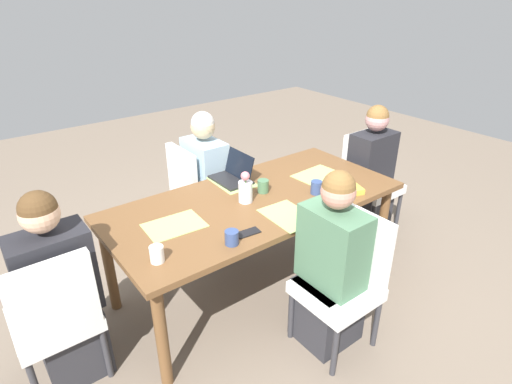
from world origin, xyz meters
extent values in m
plane|color=#756656|center=(0.00, 0.00, 0.00)|extent=(10.00, 10.00, 0.00)
cube|color=brown|center=(0.00, 0.00, 0.73)|extent=(2.10, 0.97, 0.04)
cylinder|color=brown|center=(-0.97, -0.41, 0.35)|extent=(0.07, 0.07, 0.71)
cylinder|color=brown|center=(0.97, -0.41, 0.35)|extent=(0.07, 0.07, 0.71)
cylinder|color=brown|center=(-0.97, 0.41, 0.35)|extent=(0.07, 0.07, 0.71)
cylinder|color=brown|center=(0.97, 0.41, 0.35)|extent=(0.07, 0.07, 0.71)
cube|color=silver|center=(0.05, 0.83, 0.41)|extent=(0.44, 0.44, 0.08)
cube|color=silver|center=(-0.14, 0.83, 0.68)|extent=(0.06, 0.42, 0.45)
cylinder|color=#333338|center=(0.24, 1.02, 0.18)|extent=(0.04, 0.04, 0.37)
cylinder|color=#333338|center=(0.24, 0.64, 0.18)|extent=(0.04, 0.04, 0.37)
cylinder|color=#333338|center=(-0.14, 1.02, 0.18)|extent=(0.04, 0.04, 0.37)
cylinder|color=#333338|center=(-0.14, 0.64, 0.18)|extent=(0.04, 0.04, 0.37)
cube|color=#2D2D33|center=(0.05, 0.77, 0.23)|extent=(0.36, 0.34, 0.45)
cube|color=#99B7CC|center=(0.05, 0.77, 0.70)|extent=(0.24, 0.40, 0.50)
sphere|color=tan|center=(0.05, 0.77, 1.07)|extent=(0.20, 0.20, 0.20)
sphere|color=beige|center=(0.05, 0.77, 1.10)|extent=(0.19, 0.19, 0.19)
cube|color=silver|center=(0.04, -0.77, 0.41)|extent=(0.44, 0.44, 0.08)
cube|color=silver|center=(0.23, -0.77, 0.68)|extent=(0.06, 0.42, 0.45)
cylinder|color=#333338|center=(-0.15, -0.96, 0.18)|extent=(0.04, 0.04, 0.37)
cylinder|color=#333338|center=(-0.15, -0.58, 0.18)|extent=(0.04, 0.04, 0.37)
cylinder|color=#333338|center=(0.23, -0.96, 0.18)|extent=(0.04, 0.04, 0.37)
cylinder|color=#333338|center=(0.23, -0.58, 0.18)|extent=(0.04, 0.04, 0.37)
cube|color=#2D2D33|center=(0.04, -0.71, 0.23)|extent=(0.36, 0.34, 0.45)
cube|color=#4C7556|center=(0.04, -0.71, 0.70)|extent=(0.24, 0.40, 0.50)
sphere|color=tan|center=(0.04, -0.71, 1.07)|extent=(0.20, 0.20, 0.20)
sphere|color=brown|center=(0.04, -0.71, 1.10)|extent=(0.19, 0.19, 0.19)
cube|color=silver|center=(1.39, 0.04, 0.41)|extent=(0.44, 0.44, 0.08)
cube|color=silver|center=(1.39, 0.23, 0.68)|extent=(0.42, 0.06, 0.45)
cylinder|color=#333338|center=(1.58, -0.15, 0.18)|extent=(0.04, 0.04, 0.37)
cylinder|color=#333338|center=(1.20, -0.15, 0.18)|extent=(0.04, 0.04, 0.37)
cylinder|color=#333338|center=(1.58, 0.23, 0.18)|extent=(0.04, 0.04, 0.37)
cylinder|color=#333338|center=(1.20, 0.23, 0.18)|extent=(0.04, 0.04, 0.37)
cube|color=#2D2D33|center=(1.33, 0.04, 0.23)|extent=(0.34, 0.36, 0.45)
cube|color=#232328|center=(1.33, 0.04, 0.70)|extent=(0.40, 0.24, 0.50)
sphere|color=tan|center=(1.33, 0.04, 1.07)|extent=(0.20, 0.20, 0.20)
sphere|color=brown|center=(1.33, 0.04, 1.10)|extent=(0.19, 0.19, 0.19)
cube|color=silver|center=(-1.41, 0.03, 0.41)|extent=(0.44, 0.44, 0.08)
cube|color=silver|center=(-1.41, -0.16, 0.68)|extent=(0.42, 0.06, 0.45)
cylinder|color=#333338|center=(-1.60, 0.22, 0.18)|extent=(0.04, 0.04, 0.37)
cylinder|color=#333338|center=(-1.22, 0.22, 0.18)|extent=(0.04, 0.04, 0.37)
cylinder|color=#333338|center=(-1.22, -0.16, 0.18)|extent=(0.04, 0.04, 0.37)
cube|color=#2D2D33|center=(-1.35, 0.03, 0.23)|extent=(0.34, 0.36, 0.45)
cube|color=#232328|center=(-1.35, 0.03, 0.70)|extent=(0.40, 0.24, 0.50)
sphere|color=#E0AC89|center=(-1.35, 0.03, 1.07)|extent=(0.20, 0.20, 0.20)
sphere|color=#51381E|center=(-1.35, 0.03, 1.10)|extent=(0.19, 0.19, 0.19)
cylinder|color=silver|center=(-0.09, 0.01, 0.82)|extent=(0.10, 0.10, 0.15)
sphere|color=#DB7584|center=(-0.08, 0.01, 0.94)|extent=(0.05, 0.05, 0.05)
cylinder|color=#477A3D|center=(-0.08, 0.01, 0.92)|extent=(0.01, 0.01, 0.04)
sphere|color=#DB7584|center=(-0.09, 0.01, 0.94)|extent=(0.06, 0.06, 0.06)
cylinder|color=#477A3D|center=(-0.09, 0.01, 0.92)|extent=(0.01, 0.01, 0.05)
sphere|color=#DB7584|center=(-0.10, -0.01, 0.95)|extent=(0.06, 0.06, 0.06)
cylinder|color=#477A3D|center=(-0.10, -0.01, 0.92)|extent=(0.01, 0.01, 0.05)
cube|color=#9EBC66|center=(0.02, 0.33, 0.75)|extent=(0.27, 0.37, 0.00)
cube|color=#9EBC66|center=(0.02, -0.33, 0.75)|extent=(0.28, 0.37, 0.00)
cube|color=#9EBC66|center=(0.63, 0.02, 0.75)|extent=(0.37, 0.28, 0.00)
cube|color=#9EBC66|center=(-0.63, 0.02, 0.75)|extent=(0.38, 0.28, 0.00)
cube|color=black|center=(0.02, 0.35, 0.76)|extent=(0.22, 0.32, 0.02)
cube|color=black|center=(0.10, 0.35, 0.87)|extent=(0.06, 0.31, 0.19)
cylinder|color=#33477A|center=(0.39, -0.20, 0.80)|extent=(0.08, 0.08, 0.10)
cylinder|color=#47704C|center=(0.10, 0.05, 0.80)|extent=(0.08, 0.08, 0.09)
cylinder|color=#33477A|center=(-0.46, -0.37, 0.79)|extent=(0.08, 0.08, 0.09)
cylinder|color=white|center=(-0.88, -0.27, 0.80)|extent=(0.08, 0.08, 0.09)
cube|color=gold|center=(0.58, -0.33, 0.77)|extent=(0.23, 0.20, 0.04)
cube|color=black|center=(-0.32, -0.34, 0.75)|extent=(0.16, 0.09, 0.01)
camera|label=1|loc=(-1.59, -2.08, 2.10)|focal=29.34mm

